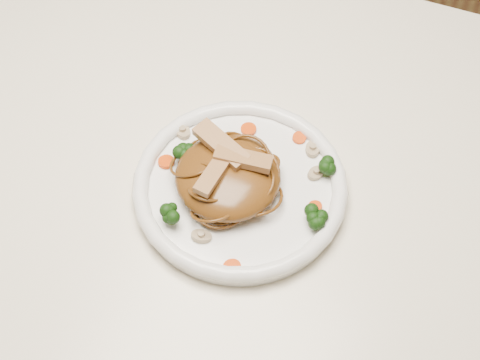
% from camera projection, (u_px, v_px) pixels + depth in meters
% --- Properties ---
extents(ground, '(4.00, 4.00, 0.00)m').
position_uv_depth(ground, '(207.00, 349.00, 1.52)').
color(ground, '#53331C').
rests_on(ground, ground).
extents(table, '(1.20, 0.80, 0.75)m').
position_uv_depth(table, '(190.00, 188.00, 0.99)').
color(table, white).
rests_on(table, ground).
extents(plate, '(0.32, 0.32, 0.02)m').
position_uv_depth(plate, '(240.00, 190.00, 0.86)').
color(plate, white).
rests_on(plate, table).
extents(noodle_mound, '(0.14, 0.14, 0.04)m').
position_uv_depth(noodle_mound, '(228.00, 176.00, 0.83)').
color(noodle_mound, brown).
rests_on(noodle_mound, plate).
extents(chicken_a, '(0.07, 0.03, 0.01)m').
position_uv_depth(chicken_a, '(243.00, 159.00, 0.81)').
color(chicken_a, tan).
rests_on(chicken_a, noodle_mound).
extents(chicken_b, '(0.08, 0.05, 0.01)m').
position_uv_depth(chicken_b, '(221.00, 145.00, 0.83)').
color(chicken_b, tan).
rests_on(chicken_b, noodle_mound).
extents(chicken_c, '(0.03, 0.06, 0.01)m').
position_uv_depth(chicken_c, '(213.00, 174.00, 0.80)').
color(chicken_c, tan).
rests_on(chicken_c, noodle_mound).
extents(broccoli_0, '(0.02, 0.02, 0.03)m').
position_uv_depth(broccoli_0, '(327.00, 167.00, 0.85)').
color(broccoli_0, '#13350B').
rests_on(broccoli_0, plate).
extents(broccoli_1, '(0.03, 0.03, 0.03)m').
position_uv_depth(broccoli_1, '(186.00, 152.00, 0.86)').
color(broccoli_1, '#13350B').
rests_on(broccoli_1, plate).
extents(broccoli_2, '(0.03, 0.03, 0.03)m').
position_uv_depth(broccoli_2, '(171.00, 213.00, 0.81)').
color(broccoli_2, '#13350B').
rests_on(broccoli_2, plate).
extents(broccoli_3, '(0.03, 0.03, 0.03)m').
position_uv_depth(broccoli_3, '(315.00, 218.00, 0.81)').
color(broccoli_3, '#13350B').
rests_on(broccoli_3, plate).
extents(carrot_0, '(0.02, 0.02, 0.00)m').
position_uv_depth(carrot_0, '(299.00, 138.00, 0.89)').
color(carrot_0, '#DD4908').
rests_on(carrot_0, plate).
extents(carrot_1, '(0.03, 0.03, 0.00)m').
position_uv_depth(carrot_1, '(166.00, 162.00, 0.87)').
color(carrot_1, '#DD4908').
rests_on(carrot_1, plate).
extents(carrot_2, '(0.02, 0.02, 0.00)m').
position_uv_depth(carrot_2, '(315.00, 207.00, 0.83)').
color(carrot_2, '#DD4908').
rests_on(carrot_2, plate).
extents(carrot_3, '(0.02, 0.02, 0.00)m').
position_uv_depth(carrot_3, '(249.00, 129.00, 0.90)').
color(carrot_3, '#DD4908').
rests_on(carrot_3, plate).
extents(carrot_4, '(0.03, 0.03, 0.00)m').
position_uv_depth(carrot_4, '(232.00, 268.00, 0.78)').
color(carrot_4, '#DD4908').
rests_on(carrot_4, plate).
extents(mushroom_0, '(0.03, 0.03, 0.01)m').
position_uv_depth(mushroom_0, '(201.00, 236.00, 0.81)').
color(mushroom_0, '#C2B491').
rests_on(mushroom_0, plate).
extents(mushroom_1, '(0.03, 0.03, 0.01)m').
position_uv_depth(mushroom_1, '(316.00, 173.00, 0.86)').
color(mushroom_1, '#C2B491').
rests_on(mushroom_1, plate).
extents(mushroom_2, '(0.04, 0.04, 0.01)m').
position_uv_depth(mushroom_2, '(183.00, 131.00, 0.89)').
color(mushroom_2, '#C2B491').
rests_on(mushroom_2, plate).
extents(mushroom_3, '(0.03, 0.03, 0.01)m').
position_uv_depth(mushroom_3, '(312.00, 149.00, 0.88)').
color(mushroom_3, '#C2B491').
rests_on(mushroom_3, plate).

